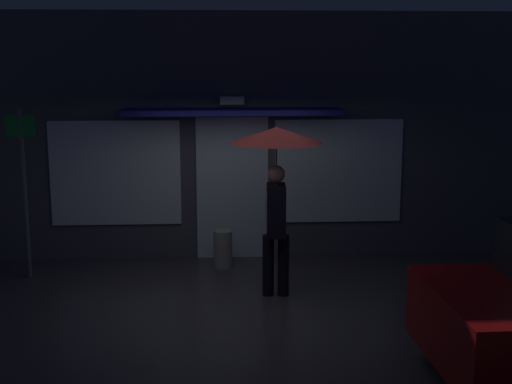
# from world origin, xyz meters

# --- Properties ---
(ground_plane) EXTENTS (18.00, 18.00, 0.00)m
(ground_plane) POSITION_xyz_m (0.00, 0.00, 0.00)
(ground_plane) COLOR #38353A
(building_facade) EXTENTS (10.67, 1.00, 3.77)m
(building_facade) POSITION_xyz_m (-0.00, 2.34, 1.87)
(building_facade) COLOR #4C4C56
(building_facade) RESTS_ON ground
(person_with_umbrella) EXTENTS (1.17, 1.17, 2.21)m
(person_with_umbrella) POSITION_xyz_m (0.52, 0.36, 1.76)
(person_with_umbrella) COLOR black
(person_with_umbrella) RESTS_ON ground
(street_sign_post) EXTENTS (0.40, 0.07, 2.41)m
(street_sign_post) POSITION_xyz_m (-2.92, 1.32, 1.37)
(street_sign_post) COLOR #595B60
(street_sign_post) RESTS_ON ground
(sidewalk_bollard) EXTENTS (0.28, 0.28, 0.56)m
(sidewalk_bollard) POSITION_xyz_m (-0.16, 1.64, 0.28)
(sidewalk_bollard) COLOR #9E998E
(sidewalk_bollard) RESTS_ON ground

